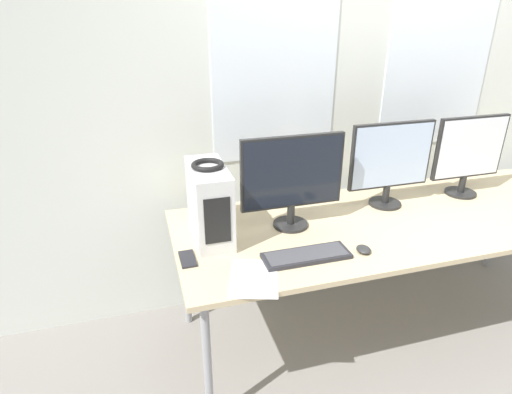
% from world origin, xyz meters
% --- Properties ---
extents(ground_plane, '(14.00, 14.00, 0.00)m').
position_xyz_m(ground_plane, '(0.00, 0.00, 0.00)').
color(ground_plane, gray).
extents(wall_back, '(8.00, 0.07, 2.70)m').
position_xyz_m(wall_back, '(0.00, 1.05, 1.35)').
color(wall_back, silver).
rests_on(wall_back, ground_plane).
extents(desk, '(2.50, 0.92, 0.77)m').
position_xyz_m(desk, '(0.00, 0.46, 0.73)').
color(desk, '#D1BA8E').
rests_on(desk, ground_plane).
extents(pc_tower, '(0.18, 0.41, 0.38)m').
position_xyz_m(pc_tower, '(-1.05, 0.54, 0.96)').
color(pc_tower, silver).
rests_on(pc_tower, desk).
extents(headphones, '(0.16, 0.16, 0.02)m').
position_xyz_m(headphones, '(-1.05, 0.55, 1.16)').
color(headphones, black).
rests_on(headphones, pc_tower).
extents(monitor_main, '(0.55, 0.19, 0.51)m').
position_xyz_m(monitor_main, '(-0.61, 0.54, 1.05)').
color(monitor_main, black).
rests_on(monitor_main, desk).
extents(monitor_right_near, '(0.51, 0.19, 0.50)m').
position_xyz_m(monitor_right_near, '(0.03, 0.64, 1.05)').
color(monitor_right_near, black).
rests_on(monitor_right_near, desk).
extents(monitor_right_far, '(0.48, 0.19, 0.50)m').
position_xyz_m(monitor_right_far, '(0.58, 0.64, 1.05)').
color(monitor_right_far, black).
rests_on(monitor_right_far, desk).
extents(keyboard, '(0.42, 0.14, 0.02)m').
position_xyz_m(keyboard, '(-0.65, 0.22, 0.78)').
color(keyboard, '#28282D').
rests_on(keyboard, desk).
extents(mouse, '(0.07, 0.08, 0.03)m').
position_xyz_m(mouse, '(-0.36, 0.19, 0.78)').
color(mouse, '#2D2D2D').
rests_on(mouse, desk).
extents(cell_phone, '(0.07, 0.15, 0.01)m').
position_xyz_m(cell_phone, '(-1.20, 0.35, 0.77)').
color(cell_phone, '#232328').
rests_on(cell_phone, desk).
extents(paper_sheet_left, '(0.29, 0.35, 0.00)m').
position_xyz_m(paper_sheet_left, '(-0.94, 0.12, 0.77)').
color(paper_sheet_left, white).
rests_on(paper_sheet_left, desk).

